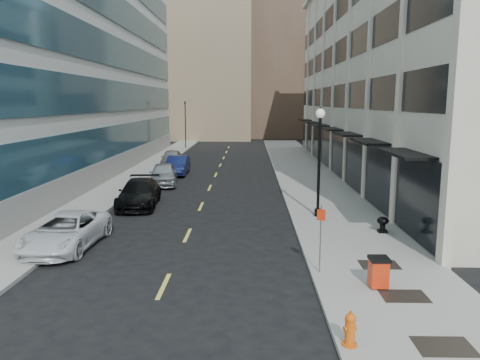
{
  "coord_description": "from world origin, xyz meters",
  "views": [
    {
      "loc": [
        2.84,
        -12.65,
        6.04
      ],
      "look_at": [
        2.41,
        8.27,
        2.53
      ],
      "focal_mm": 35.0,
      "sensor_mm": 36.0,
      "label": 1
    }
  ],
  "objects_px": {
    "trash_bin": "(379,271)",
    "fire_hydrant": "(350,329)",
    "car_silver_sedan": "(163,174)",
    "car_blue_sedan": "(178,165)",
    "sign_post": "(321,229)",
    "car_grey_sedan": "(172,158)",
    "urn_planter": "(383,223)",
    "car_black_pickup": "(139,193)",
    "car_white_van": "(66,231)",
    "traffic_signal": "(185,104)",
    "lamppost": "(319,153)"
  },
  "relations": [
    {
      "from": "trash_bin",
      "to": "fire_hydrant",
      "type": "bearing_deg",
      "value": -115.42
    },
    {
      "from": "car_silver_sedan",
      "to": "fire_hydrant",
      "type": "height_order",
      "value": "car_silver_sedan"
    },
    {
      "from": "car_silver_sedan",
      "to": "fire_hydrant",
      "type": "relative_size",
      "value": 5.29
    },
    {
      "from": "car_silver_sedan",
      "to": "trash_bin",
      "type": "distance_m",
      "value": 21.96
    },
    {
      "from": "car_blue_sedan",
      "to": "sign_post",
      "type": "bearing_deg",
      "value": -70.88
    },
    {
      "from": "car_grey_sedan",
      "to": "fire_hydrant",
      "type": "height_order",
      "value": "car_grey_sedan"
    },
    {
      "from": "fire_hydrant",
      "to": "urn_planter",
      "type": "bearing_deg",
      "value": 58.23
    },
    {
      "from": "trash_bin",
      "to": "car_grey_sedan",
      "type": "bearing_deg",
      "value": 110.43
    },
    {
      "from": "car_silver_sedan",
      "to": "car_black_pickup",
      "type": "bearing_deg",
      "value": -98.66
    },
    {
      "from": "car_silver_sedan",
      "to": "car_grey_sedan",
      "type": "xyz_separation_m",
      "value": [
        -1.06,
        10.09,
        -0.03
      ]
    },
    {
      "from": "car_white_van",
      "to": "car_silver_sedan",
      "type": "relative_size",
      "value": 1.09
    },
    {
      "from": "traffic_signal",
      "to": "car_blue_sedan",
      "type": "relative_size",
      "value": 1.48
    },
    {
      "from": "car_silver_sedan",
      "to": "lamppost",
      "type": "distance_m",
      "value": 14.19
    },
    {
      "from": "car_black_pickup",
      "to": "car_silver_sedan",
      "type": "xyz_separation_m",
      "value": [
        0.14,
        7.0,
        0.04
      ]
    },
    {
      "from": "urn_planter",
      "to": "car_grey_sedan",
      "type": "bearing_deg",
      "value": 120.38
    },
    {
      "from": "lamppost",
      "to": "car_blue_sedan",
      "type": "bearing_deg",
      "value": 122.77
    },
    {
      "from": "traffic_signal",
      "to": "urn_planter",
      "type": "xyz_separation_m",
      "value": [
        14.42,
        -39.86,
        -5.12
      ]
    },
    {
      "from": "fire_hydrant",
      "to": "sign_post",
      "type": "height_order",
      "value": "sign_post"
    },
    {
      "from": "traffic_signal",
      "to": "car_black_pickup",
      "type": "bearing_deg",
      "value": -86.82
    },
    {
      "from": "car_silver_sedan",
      "to": "car_grey_sedan",
      "type": "relative_size",
      "value": 1.03
    },
    {
      "from": "traffic_signal",
      "to": "car_grey_sedan",
      "type": "height_order",
      "value": "traffic_signal"
    },
    {
      "from": "car_grey_sedan",
      "to": "traffic_signal",
      "type": "bearing_deg",
      "value": 89.51
    },
    {
      "from": "car_white_van",
      "to": "fire_hydrant",
      "type": "bearing_deg",
      "value": -35.68
    },
    {
      "from": "car_silver_sedan",
      "to": "trash_bin",
      "type": "relative_size",
      "value": 4.73
    },
    {
      "from": "lamppost",
      "to": "urn_planter",
      "type": "height_order",
      "value": "lamppost"
    },
    {
      "from": "lamppost",
      "to": "sign_post",
      "type": "relative_size",
      "value": 2.35
    },
    {
      "from": "car_white_van",
      "to": "sign_post",
      "type": "bearing_deg",
      "value": -13.88
    },
    {
      "from": "traffic_signal",
      "to": "urn_planter",
      "type": "height_order",
      "value": "traffic_signal"
    },
    {
      "from": "car_silver_sedan",
      "to": "trash_bin",
      "type": "bearing_deg",
      "value": -69.1
    },
    {
      "from": "lamppost",
      "to": "sign_post",
      "type": "xyz_separation_m",
      "value": [
        -1.1,
        -8.18,
        -1.78
      ]
    },
    {
      "from": "car_silver_sedan",
      "to": "traffic_signal",
      "type": "bearing_deg",
      "value": 86.76
    },
    {
      "from": "car_grey_sedan",
      "to": "urn_planter",
      "type": "xyz_separation_m",
      "value": [
        13.45,
        -22.95,
        -0.19
      ]
    },
    {
      "from": "car_grey_sedan",
      "to": "urn_planter",
      "type": "distance_m",
      "value": 26.6
    },
    {
      "from": "urn_planter",
      "to": "car_white_van",
      "type": "bearing_deg",
      "value": -171.13
    },
    {
      "from": "car_black_pickup",
      "to": "sign_post",
      "type": "height_order",
      "value": "sign_post"
    },
    {
      "from": "car_grey_sedan",
      "to": "sign_post",
      "type": "distance_m",
      "value": 29.78
    },
    {
      "from": "car_white_van",
      "to": "fire_hydrant",
      "type": "distance_m",
      "value": 12.89
    },
    {
      "from": "traffic_signal",
      "to": "car_white_van",
      "type": "relative_size",
      "value": 1.34
    },
    {
      "from": "car_blue_sedan",
      "to": "car_grey_sedan",
      "type": "relative_size",
      "value": 1.02
    },
    {
      "from": "car_white_van",
      "to": "urn_planter",
      "type": "relative_size",
      "value": 7.13
    },
    {
      "from": "traffic_signal",
      "to": "car_black_pickup",
      "type": "distance_m",
      "value": 34.41
    },
    {
      "from": "sign_post",
      "to": "car_white_van",
      "type": "bearing_deg",
      "value": -178.4
    },
    {
      "from": "car_white_van",
      "to": "lamppost",
      "type": "distance_m",
      "value": 12.64
    },
    {
      "from": "car_silver_sedan",
      "to": "car_blue_sedan",
      "type": "relative_size",
      "value": 1.01
    },
    {
      "from": "fire_hydrant",
      "to": "urn_planter",
      "type": "xyz_separation_m",
      "value": [
        3.62,
        10.14,
        0.01
      ]
    },
    {
      "from": "car_silver_sedan",
      "to": "sign_post",
      "type": "xyz_separation_m",
      "value": [
        8.78,
        -18.01,
        0.89
      ]
    },
    {
      "from": "car_blue_sedan",
      "to": "car_grey_sedan",
      "type": "distance_m",
      "value": 5.18
    },
    {
      "from": "trash_bin",
      "to": "lamppost",
      "type": "xyz_separation_m",
      "value": [
        -0.58,
        9.48,
        2.79
      ]
    },
    {
      "from": "traffic_signal",
      "to": "car_silver_sedan",
      "type": "bearing_deg",
      "value": -85.71
    },
    {
      "from": "lamppost",
      "to": "car_black_pickup",
      "type": "bearing_deg",
      "value": 164.21
    }
  ]
}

